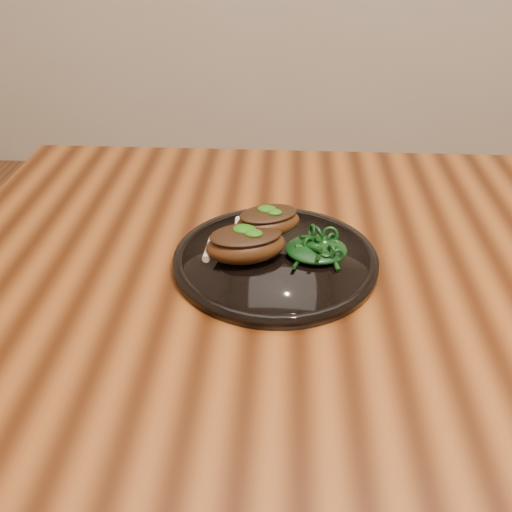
{
  "coord_description": "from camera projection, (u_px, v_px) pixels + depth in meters",
  "views": [
    {
      "loc": [
        -0.3,
        -0.67,
        1.19
      ],
      "look_at": [
        -0.34,
        -0.04,
        0.78
      ],
      "focal_mm": 40.0,
      "sensor_mm": 36.0,
      "label": 1
    }
  ],
  "objects": [
    {
      "name": "lamb_chop_front",
      "position": [
        245.0,
        243.0,
        0.76
      ],
      "size": [
        0.12,
        0.1,
        0.05
      ],
      "color": "#42210C",
      "rests_on": "plate"
    },
    {
      "name": "plate",
      "position": [
        276.0,
        260.0,
        0.79
      ],
      "size": [
        0.28,
        0.28,
        0.02
      ],
      "color": "black",
      "rests_on": "desk"
    },
    {
      "name": "desk",
      "position": [
        487.0,
        313.0,
        0.83
      ],
      "size": [
        1.6,
        0.8,
        0.75
      ],
      "color": "#321406",
      "rests_on": "ground"
    },
    {
      "name": "herb_smear",
      "position": [
        253.0,
        231.0,
        0.83
      ],
      "size": [
        0.08,
        0.05,
        0.0
      ],
      "primitive_type": "ellipsoid",
      "color": "#123F06",
      "rests_on": "plate"
    },
    {
      "name": "lamb_chop_back",
      "position": [
        268.0,
        221.0,
        0.79
      ],
      "size": [
        0.11,
        0.09,
        0.04
      ],
      "color": "#42210C",
      "rests_on": "plate"
    },
    {
      "name": "greens_heap",
      "position": [
        316.0,
        246.0,
        0.78
      ],
      "size": [
        0.09,
        0.08,
        0.03
      ],
      "color": "black",
      "rests_on": "plate"
    }
  ]
}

